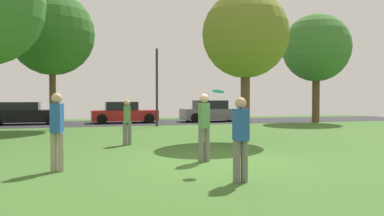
{
  "coord_description": "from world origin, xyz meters",
  "views": [
    {
      "loc": [
        -3.42,
        -8.98,
        1.63
      ],
      "look_at": [
        0.0,
        2.42,
        1.32
      ],
      "focal_mm": 34.77,
      "sensor_mm": 36.0,
      "label": 1
    }
  ],
  "objects": [
    {
      "name": "frisbee_disc",
      "position": [
        -0.42,
        -1.07,
        1.78
      ],
      "size": [
        0.37,
        0.37,
        0.08
      ],
      "color": "#2DB2E0"
    },
    {
      "name": "road_strip",
      "position": [
        0.0,
        16.0,
        0.0
      ],
      "size": [
        44.0,
        6.4,
        0.01
      ],
      "primitive_type": "cube",
      "color": "#28282B",
      "rests_on": "ground_plane"
    },
    {
      "name": "maple_tree_near",
      "position": [
        -4.82,
        11.56,
        4.97
      ],
      "size": [
        4.32,
        4.32,
        7.14
      ],
      "color": "brown",
      "rests_on": "ground_plane"
    },
    {
      "name": "person_thrower",
      "position": [
        -0.47,
        -2.41,
        0.91
      ],
      "size": [
        0.3,
        0.33,
        1.64
      ],
      "rotation": [
        0.0,
        0.0,
        1.54
      ],
      "color": "slate",
      "rests_on": "ground_plane"
    },
    {
      "name": "parked_car_grey",
      "position": [
        5.45,
        15.61,
        0.67
      ],
      "size": [
        4.46,
        2.0,
        1.48
      ],
      "color": "slate",
      "rests_on": "ground_plane"
    },
    {
      "name": "ground_plane",
      "position": [
        0.0,
        0.0,
        0.0
      ],
      "size": [
        44.0,
        44.0,
        0.0
      ],
      "primitive_type": "plane",
      "color": "#3D6628"
    },
    {
      "name": "street_lamp_post",
      "position": [
        0.81,
        12.2,
        2.25
      ],
      "size": [
        0.14,
        0.14,
        4.5
      ],
      "primitive_type": "cylinder",
      "color": "#2D2D33",
      "rests_on": "ground_plane"
    },
    {
      "name": "person_bystander",
      "position": [
        -1.88,
        4.04,
        0.86
      ],
      "size": [
        0.3,
        0.35,
        1.58
      ],
      "rotation": [
        0.0,
        0.0,
        1.42
      ],
      "color": "slate",
      "rests_on": "ground_plane"
    },
    {
      "name": "parked_car_black",
      "position": [
        -6.82,
        16.28,
        0.64
      ],
      "size": [
        4.44,
        1.93,
        1.39
      ],
      "color": "black",
      "rests_on": "ground_plane"
    },
    {
      "name": "person_walking",
      "position": [
        -3.93,
        -0.25,
        0.97
      ],
      "size": [
        0.3,
        0.36,
        1.75
      ],
      "rotation": [
        0.0,
        0.0,
        1.33
      ],
      "color": "gray",
      "rests_on": "ground_plane"
    },
    {
      "name": "oak_tree_left",
      "position": [
        11.92,
        12.82,
        5.03
      ],
      "size": [
        4.57,
        4.57,
        7.34
      ],
      "color": "brown",
      "rests_on": "ground_plane"
    },
    {
      "name": "person_catcher",
      "position": [
        -0.39,
        0.06,
        0.97
      ],
      "size": [
        0.3,
        0.33,
        1.74
      ],
      "rotation": [
        0.0,
        0.0,
        -1.6
      ],
      "color": "slate",
      "rests_on": "ground_plane"
    },
    {
      "name": "oak_tree_right",
      "position": [
        2.61,
        4.04,
        4.03
      ],
      "size": [
        3.3,
        3.3,
        5.7
      ],
      "color": "brown",
      "rests_on": "ground_plane"
    },
    {
      "name": "parked_car_red",
      "position": [
        -0.69,
        15.95,
        0.64
      ],
      "size": [
        4.3,
        1.99,
        1.4
      ],
      "color": "#B21E1E",
      "rests_on": "ground_plane"
    }
  ]
}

